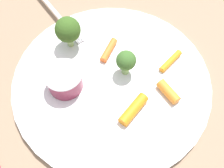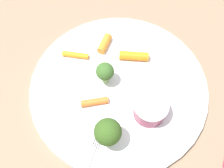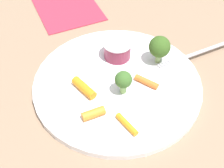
{
  "view_description": "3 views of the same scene",
  "coord_description": "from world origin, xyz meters",
  "px_view_note": "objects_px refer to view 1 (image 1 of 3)",
  "views": [
    {
      "loc": [
        -0.2,
        0.05,
        0.36
      ],
      "look_at": [
        -0.02,
        0.0,
        0.03
      ],
      "focal_mm": 42.0,
      "sensor_mm": 36.0,
      "label": 1
    },
    {
      "loc": [
        0.17,
        0.13,
        0.42
      ],
      "look_at": [
        0.01,
        -0.01,
        0.02
      ],
      "focal_mm": 42.57,
      "sensor_mm": 36.0,
      "label": 2
    },
    {
      "loc": [
        -0.04,
        -0.41,
        0.45
      ],
      "look_at": [
        -0.01,
        -0.01,
        0.02
      ],
      "focal_mm": 52.19,
      "sensor_mm": 36.0,
      "label": 3
    }
  ],
  "objects_px": {
    "plate": "(112,81)",
    "broccoli_floret_1": "(68,30)",
    "broccoli_floret_0": "(126,61)",
    "fork": "(54,10)",
    "carrot_stick_1": "(168,92)",
    "carrot_stick_3": "(109,50)",
    "carrot_stick_2": "(133,109)",
    "sauce_cup": "(64,80)",
    "carrot_stick_0": "(171,61)"
  },
  "relations": [
    {
      "from": "carrot_stick_2",
      "to": "broccoli_floret_0",
      "type": "bearing_deg",
      "value": -6.67
    },
    {
      "from": "plate",
      "to": "sauce_cup",
      "type": "relative_size",
      "value": 5.61
    },
    {
      "from": "carrot_stick_1",
      "to": "sauce_cup",
      "type": "bearing_deg",
      "value": 69.89
    },
    {
      "from": "carrot_stick_1",
      "to": "fork",
      "type": "xyz_separation_m",
      "value": [
        0.22,
        0.14,
        -0.01
      ]
    },
    {
      "from": "sauce_cup",
      "to": "carrot_stick_2",
      "type": "bearing_deg",
      "value": -127.87
    },
    {
      "from": "plate",
      "to": "carrot_stick_0",
      "type": "distance_m",
      "value": 0.1
    },
    {
      "from": "fork",
      "to": "broccoli_floret_0",
      "type": "bearing_deg",
      "value": -150.83
    },
    {
      "from": "carrot_stick_3",
      "to": "carrot_stick_0",
      "type": "bearing_deg",
      "value": -117.02
    },
    {
      "from": "carrot_stick_2",
      "to": "broccoli_floret_1",
      "type": "bearing_deg",
      "value": 24.33
    },
    {
      "from": "broccoli_floret_0",
      "to": "carrot_stick_3",
      "type": "bearing_deg",
      "value": 19.36
    },
    {
      "from": "sauce_cup",
      "to": "fork",
      "type": "bearing_deg",
      "value": -1.65
    },
    {
      "from": "broccoli_floret_1",
      "to": "carrot_stick_1",
      "type": "relative_size",
      "value": 1.48
    },
    {
      "from": "broccoli_floret_1",
      "to": "sauce_cup",
      "type": "bearing_deg",
      "value": 164.61
    },
    {
      "from": "sauce_cup",
      "to": "carrot_stick_2",
      "type": "distance_m",
      "value": 0.11
    },
    {
      "from": "broccoli_floret_1",
      "to": "carrot_stick_1",
      "type": "bearing_deg",
      "value": -136.45
    },
    {
      "from": "broccoli_floret_1",
      "to": "carrot_stick_0",
      "type": "bearing_deg",
      "value": -117.65
    },
    {
      "from": "broccoli_floret_0",
      "to": "carrot_stick_2",
      "type": "distance_m",
      "value": 0.07
    },
    {
      "from": "broccoli_floret_1",
      "to": "carrot_stick_3",
      "type": "relative_size",
      "value": 1.27
    },
    {
      "from": "broccoli_floret_0",
      "to": "carrot_stick_2",
      "type": "height_order",
      "value": "broccoli_floret_0"
    },
    {
      "from": "sauce_cup",
      "to": "plate",
      "type": "bearing_deg",
      "value": -95.18
    },
    {
      "from": "broccoli_floret_0",
      "to": "fork",
      "type": "bearing_deg",
      "value": 29.17
    },
    {
      "from": "plate",
      "to": "broccoli_floret_1",
      "type": "bearing_deg",
      "value": 30.4
    },
    {
      "from": "sauce_cup",
      "to": "carrot_stick_1",
      "type": "height_order",
      "value": "sauce_cup"
    },
    {
      "from": "broccoli_floret_1",
      "to": "carrot_stick_2",
      "type": "bearing_deg",
      "value": -155.67
    },
    {
      "from": "carrot_stick_0",
      "to": "carrot_stick_1",
      "type": "xyz_separation_m",
      "value": [
        -0.05,
        0.02,
        0.0
      ]
    },
    {
      "from": "broccoli_floret_1",
      "to": "carrot_stick_0",
      "type": "xyz_separation_m",
      "value": [
        -0.08,
        -0.15,
        -0.03
      ]
    },
    {
      "from": "carrot_stick_1",
      "to": "carrot_stick_2",
      "type": "distance_m",
      "value": 0.06
    },
    {
      "from": "carrot_stick_3",
      "to": "sauce_cup",
      "type": "bearing_deg",
      "value": 120.0
    },
    {
      "from": "sauce_cup",
      "to": "carrot_stick_0",
      "type": "distance_m",
      "value": 0.17
    },
    {
      "from": "carrot_stick_0",
      "to": "carrot_stick_1",
      "type": "bearing_deg",
      "value": 155.12
    },
    {
      "from": "broccoli_floret_1",
      "to": "carrot_stick_2",
      "type": "relative_size",
      "value": 1.1
    },
    {
      "from": "sauce_cup",
      "to": "broccoli_floret_1",
      "type": "relative_size",
      "value": 0.95
    },
    {
      "from": "carrot_stick_2",
      "to": "fork",
      "type": "distance_m",
      "value": 0.25
    },
    {
      "from": "carrot_stick_3",
      "to": "carrot_stick_2",
      "type": "bearing_deg",
      "value": -176.2
    },
    {
      "from": "carrot_stick_1",
      "to": "carrot_stick_3",
      "type": "bearing_deg",
      "value": 33.77
    },
    {
      "from": "carrot_stick_1",
      "to": "fork",
      "type": "bearing_deg",
      "value": 33.07
    },
    {
      "from": "sauce_cup",
      "to": "carrot_stick_3",
      "type": "bearing_deg",
      "value": -60.0
    },
    {
      "from": "broccoli_floret_1",
      "to": "carrot_stick_3",
      "type": "xyz_separation_m",
      "value": [
        -0.03,
        -0.06,
        -0.03
      ]
    },
    {
      "from": "plate",
      "to": "broccoli_floret_1",
      "type": "xyz_separation_m",
      "value": [
        0.08,
        0.05,
        0.04
      ]
    },
    {
      "from": "plate",
      "to": "fork",
      "type": "relative_size",
      "value": 1.68
    },
    {
      "from": "carrot_stick_1",
      "to": "fork",
      "type": "distance_m",
      "value": 0.26
    },
    {
      "from": "fork",
      "to": "carrot_stick_0",
      "type": "bearing_deg",
      "value": -134.68
    },
    {
      "from": "broccoli_floret_1",
      "to": "broccoli_floret_0",
      "type": "bearing_deg",
      "value": -135.93
    },
    {
      "from": "plate",
      "to": "carrot_stick_3",
      "type": "bearing_deg",
      "value": -9.6
    },
    {
      "from": "plate",
      "to": "sauce_cup",
      "type": "height_order",
      "value": "sauce_cup"
    },
    {
      "from": "broccoli_floret_1",
      "to": "fork",
      "type": "distance_m",
      "value": 0.09
    },
    {
      "from": "broccoli_floret_0",
      "to": "sauce_cup",
      "type": "bearing_deg",
      "value": 90.85
    },
    {
      "from": "broccoli_floret_1",
      "to": "carrot_stick_0",
      "type": "height_order",
      "value": "broccoli_floret_1"
    },
    {
      "from": "carrot_stick_3",
      "to": "broccoli_floret_1",
      "type": "bearing_deg",
      "value": 61.39
    },
    {
      "from": "broccoli_floret_0",
      "to": "broccoli_floret_1",
      "type": "relative_size",
      "value": 0.81
    }
  ]
}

